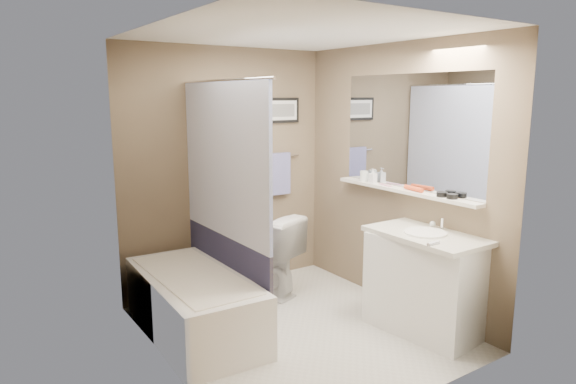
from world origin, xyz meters
TOP-DOWN VIEW (x-y plane):
  - ground at (0.00, 0.00)m, footprint 2.50×2.50m
  - ceiling at (0.00, 0.00)m, footprint 2.20×2.50m
  - wall_back at (0.00, 1.23)m, footprint 2.20×0.04m
  - wall_front at (0.00, -1.23)m, footprint 2.20×0.04m
  - wall_left at (-1.08, 0.00)m, footprint 0.04×2.50m
  - wall_right at (1.08, 0.00)m, footprint 0.04×2.50m
  - tile_surround at (-1.09, 0.50)m, footprint 0.02×1.55m
  - curtain_rod at (-0.40, 0.50)m, footprint 0.02×1.55m
  - curtain_upper at (-0.40, 0.50)m, footprint 0.03×1.45m
  - curtain_lower at (-0.40, 0.50)m, footprint 0.03×1.45m
  - mirror at (1.09, -0.15)m, footprint 0.02×1.60m
  - shelf at (1.04, -0.15)m, footprint 0.12×1.60m
  - towel_bar at (0.55, 1.22)m, footprint 0.60×0.02m
  - towel at (0.55, 1.20)m, footprint 0.34×0.05m
  - art_frame at (0.55, 1.23)m, footprint 0.62×0.02m
  - art_mat at (0.55, 1.22)m, footprint 0.56×0.00m
  - art_image at (0.55, 1.22)m, footprint 0.50×0.00m
  - door at (0.55, -1.24)m, footprint 0.80×0.02m
  - door_handle at (0.22, -1.19)m, footprint 0.10×0.02m
  - bathtub at (-0.75, 0.41)m, footprint 0.76×1.53m
  - tub_rim at (-0.75, 0.41)m, footprint 0.56×1.36m
  - toilet at (0.16, 0.85)m, footprint 0.71×0.90m
  - vanity at (0.85, -0.60)m, footprint 0.60×0.95m
  - countertop at (0.84, -0.60)m, footprint 0.54×0.96m
  - sink_basin at (0.83, -0.60)m, footprint 0.34×0.34m
  - faucet_spout at (1.03, -0.60)m, footprint 0.02×0.02m
  - faucet_knob at (1.03, -0.50)m, footprint 0.05×0.05m
  - candle_bowl_near at (1.04, -0.68)m, footprint 0.09×0.09m
  - candle_bowl_far at (1.04, -0.58)m, footprint 0.09×0.09m
  - hair_brush_front at (1.04, -0.27)m, footprint 0.07×0.22m
  - pink_comb at (1.04, 0.07)m, footprint 0.05×0.16m
  - glass_jar at (1.04, 0.36)m, footprint 0.08×0.08m
  - soap_bottle at (1.04, 0.24)m, footprint 0.07×0.07m

SIDE VIEW (x-z plane):
  - ground at x=0.00m, z-range 0.00..0.00m
  - bathtub at x=-0.75m, z-range 0.00..0.50m
  - vanity at x=0.85m, z-range 0.00..0.80m
  - toilet at x=0.16m, z-range 0.00..0.81m
  - tub_rim at x=-0.75m, z-range 0.49..0.51m
  - curtain_lower at x=-0.40m, z-range 0.40..0.76m
  - countertop at x=0.84m, z-range 0.80..0.84m
  - sink_basin at x=0.83m, z-range 0.84..0.86m
  - faucet_knob at x=1.03m, z-range 0.84..0.90m
  - faucet_spout at x=1.03m, z-range 0.84..0.94m
  - tile_surround at x=-1.09m, z-range 0.00..2.00m
  - door at x=0.55m, z-range 0.00..2.00m
  - door_handle at x=0.22m, z-range 0.99..1.01m
  - shelf at x=1.04m, z-range 1.09..1.11m
  - pink_comb at x=1.04m, z-range 1.11..1.12m
  - towel at x=0.55m, z-range 0.90..1.34m
  - candle_bowl_near at x=1.04m, z-range 1.11..1.16m
  - candle_bowl_far at x=1.04m, z-range 1.11..1.16m
  - hair_brush_front at x=1.04m, z-range 1.12..1.16m
  - glass_jar at x=1.04m, z-range 1.11..1.22m
  - soap_bottle at x=1.04m, z-range 1.11..1.25m
  - wall_back at x=0.00m, z-range 0.00..2.40m
  - wall_front at x=0.00m, z-range 0.00..2.40m
  - wall_left at x=-1.08m, z-range 0.00..2.40m
  - wall_right at x=1.08m, z-range 0.00..2.40m
  - towel_bar at x=0.55m, z-range 1.29..1.31m
  - curtain_upper at x=-0.40m, z-range 0.76..2.04m
  - mirror at x=1.09m, z-range 1.12..2.12m
  - art_frame at x=0.55m, z-range 1.65..1.91m
  - art_mat at x=0.55m, z-range 1.68..1.88m
  - art_image at x=0.55m, z-range 1.72..1.84m
  - curtain_rod at x=-0.40m, z-range 2.04..2.06m
  - ceiling at x=0.00m, z-range 2.36..2.40m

